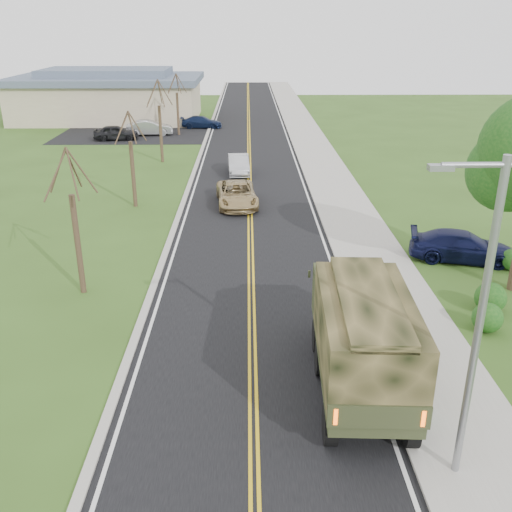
{
  "coord_description": "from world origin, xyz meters",
  "views": [
    {
      "loc": [
        -0.12,
        -11.53,
        10.4
      ],
      "look_at": [
        0.19,
        9.45,
        1.8
      ],
      "focal_mm": 40.0,
      "sensor_mm": 36.0,
      "label": 1
    }
  ],
  "objects_px": {
    "sedan_silver": "(239,165)",
    "utility_box_near": "(417,403)",
    "suv_champagne": "(237,194)",
    "pickup_navy": "(462,246)",
    "military_truck": "(362,331)"
  },
  "relations": [
    {
      "from": "sedan_silver",
      "to": "utility_box_near",
      "type": "relative_size",
      "value": 5.29
    },
    {
      "from": "suv_champagne",
      "to": "military_truck",
      "type": "bearing_deg",
      "value": -83.61
    },
    {
      "from": "sedan_silver",
      "to": "suv_champagne",
      "type": "bearing_deg",
      "value": -93.62
    },
    {
      "from": "military_truck",
      "to": "pickup_navy",
      "type": "height_order",
      "value": "military_truck"
    },
    {
      "from": "pickup_navy",
      "to": "utility_box_near",
      "type": "xyz_separation_m",
      "value": [
        -5.32,
        -11.54,
        -0.2
      ]
    },
    {
      "from": "suv_champagne",
      "to": "sedan_silver",
      "type": "xyz_separation_m",
      "value": [
        0.0,
        7.86,
        -0.01
      ]
    },
    {
      "from": "sedan_silver",
      "to": "pickup_navy",
      "type": "distance_m",
      "value": 19.92
    },
    {
      "from": "suv_champagne",
      "to": "utility_box_near",
      "type": "relative_size",
      "value": 6.32
    },
    {
      "from": "utility_box_near",
      "to": "pickup_navy",
      "type": "bearing_deg",
      "value": 73.11
    },
    {
      "from": "sedan_silver",
      "to": "pickup_navy",
      "type": "bearing_deg",
      "value": -61.07
    },
    {
      "from": "sedan_silver",
      "to": "military_truck",
      "type": "bearing_deg",
      "value": -85.19
    },
    {
      "from": "sedan_silver",
      "to": "pickup_navy",
      "type": "xyz_separation_m",
      "value": [
        10.72,
        -16.79,
        0.0
      ]
    },
    {
      "from": "sedan_silver",
      "to": "utility_box_near",
      "type": "xyz_separation_m",
      "value": [
        5.4,
        -28.33,
        -0.2
      ]
    },
    {
      "from": "military_truck",
      "to": "utility_box_near",
      "type": "xyz_separation_m",
      "value": [
        1.41,
        -1.4,
        -1.53
      ]
    },
    {
      "from": "suv_champagne",
      "to": "pickup_navy",
      "type": "distance_m",
      "value": 13.95
    }
  ]
}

